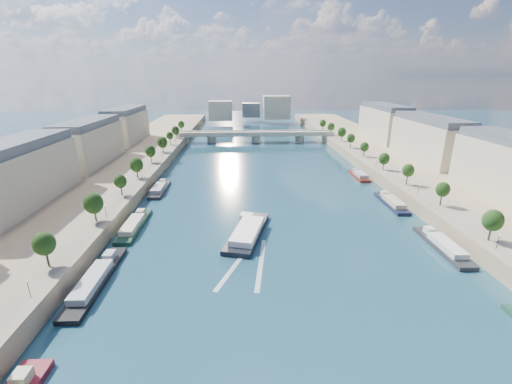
{
  "coord_description": "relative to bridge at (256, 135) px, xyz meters",
  "views": [
    {
      "loc": [
        -10.95,
        -28.5,
        46.48
      ],
      "look_at": [
        -5.56,
        92.31,
        5.0
      ],
      "focal_mm": 24.0,
      "sensor_mm": 36.0,
      "label": 1
    }
  ],
  "objects": [
    {
      "name": "pave_left",
      "position": [
        -57.0,
        -118.63,
        -0.03
      ],
      "size": [
        14.0,
        520.0,
        0.1
      ],
      "primitive_type": "cube",
      "color": "gray",
      "rests_on": "quay_left"
    },
    {
      "name": "quay_right",
      "position": [
        72.0,
        -118.63,
        -2.58
      ],
      "size": [
        44.0,
        520.0,
        5.0
      ],
      "primitive_type": "cube",
      "color": "#9E8460",
      "rests_on": "ground"
    },
    {
      "name": "wake",
      "position": [
        -9.38,
        -168.93,
        -5.06
      ],
      "size": [
        13.99,
        25.94,
        0.04
      ],
      "color": "silver",
      "rests_on": "ground"
    },
    {
      "name": "moored_barges_right",
      "position": [
        45.5,
        -167.61,
        -4.24
      ],
      "size": [
        5.0,
        164.17,
        3.6
      ],
      "color": "black",
      "rests_on": "ground"
    },
    {
      "name": "tour_barge",
      "position": [
        -9.38,
        -152.36,
        -3.97
      ],
      "size": [
        15.2,
        30.03,
        3.92
      ],
      "rotation": [
        0.0,
        0.0,
        -0.25
      ],
      "color": "black",
      "rests_on": "ground"
    },
    {
      "name": "bridge",
      "position": [
        0.0,
        0.0,
        0.0
      ],
      "size": [
        112.0,
        12.0,
        8.15
      ],
      "color": "#C1B79E",
      "rests_on": "ground"
    },
    {
      "name": "buildings_right",
      "position": [
        85.0,
        -106.63,
        11.37
      ],
      "size": [
        16.0,
        226.0,
        23.2
      ],
      "color": "#B7A78C",
      "rests_on": "ground"
    },
    {
      "name": "pave_right",
      "position": [
        57.0,
        -118.63,
        -0.03
      ],
      "size": [
        14.0,
        520.0,
        0.1
      ],
      "primitive_type": "cube",
      "color": "gray",
      "rests_on": "quay_right"
    },
    {
      "name": "trees_left",
      "position": [
        -55.0,
        -116.63,
        5.39
      ],
      "size": [
        4.8,
        268.8,
        8.26
      ],
      "color": "#382B1E",
      "rests_on": "ground"
    },
    {
      "name": "trees_right",
      "position": [
        55.0,
        -108.63,
        5.39
      ],
      "size": [
        4.8,
        268.8,
        8.26
      ],
      "color": "#382B1E",
      "rests_on": "ground"
    },
    {
      "name": "quay_left",
      "position": [
        -72.0,
        -118.63,
        -2.58
      ],
      "size": [
        44.0,
        520.0,
        5.0
      ],
      "primitive_type": "cube",
      "color": "#9E8460",
      "rests_on": "ground"
    },
    {
      "name": "moored_barges_left",
      "position": [
        -45.5,
        -175.43,
        -4.24
      ],
      "size": [
        5.0,
        152.7,
        3.6
      ],
      "color": "#1B1D3C",
      "rests_on": "ground"
    },
    {
      "name": "buildings_left",
      "position": [
        -85.0,
        -106.63,
        11.37
      ],
      "size": [
        16.0,
        226.0,
        23.2
      ],
      "color": "#B7A78C",
      "rests_on": "ground"
    },
    {
      "name": "lamps_right",
      "position": [
        52.5,
        -113.63,
        2.7
      ],
      "size": [
        0.36,
        200.36,
        4.28
      ],
      "color": "black",
      "rests_on": "ground"
    },
    {
      "name": "skyline",
      "position": [
        3.19,
        100.89,
        9.57
      ],
      "size": [
        79.0,
        42.0,
        22.0
      ],
      "color": "#B7A78C",
      "rests_on": "ground"
    },
    {
      "name": "lamps_left",
      "position": [
        -52.5,
        -128.63,
        2.7
      ],
      "size": [
        0.36,
        200.36,
        4.28
      ],
      "color": "black",
      "rests_on": "ground"
    },
    {
      "name": "ground",
      "position": [
        0.0,
        -118.63,
        -5.08
      ],
      "size": [
        700.0,
        700.0,
        0.0
      ],
      "primitive_type": "plane",
      "color": "#0C2838",
      "rests_on": "ground"
    }
  ]
}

